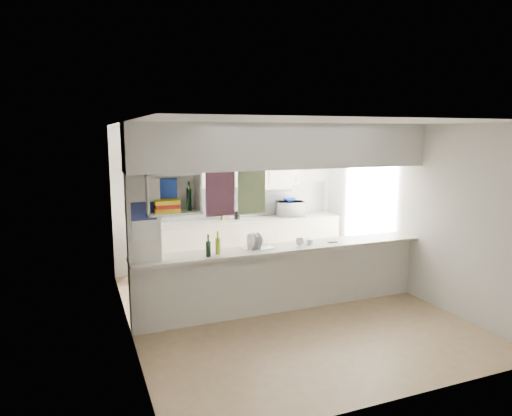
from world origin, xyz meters
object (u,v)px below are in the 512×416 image
microwave (291,209)px  wine_bottles (213,247)px  dish_rack (257,242)px  bowl (289,200)px

microwave → wine_bottles: size_ratio=1.67×
dish_rack → wine_bottles: size_ratio=1.54×
bowl → wine_bottles: bearing=-134.2°
bowl → wine_bottles: bowl is taller
bowl → dish_rack: bearing=-125.6°
bowl → wine_bottles: size_ratio=0.81×
bowl → microwave: bearing=-49.0°
microwave → wine_bottles: (-2.16, -2.18, -0.03)m
dish_rack → microwave: bearing=44.3°
bowl → dish_rack: size_ratio=0.52×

